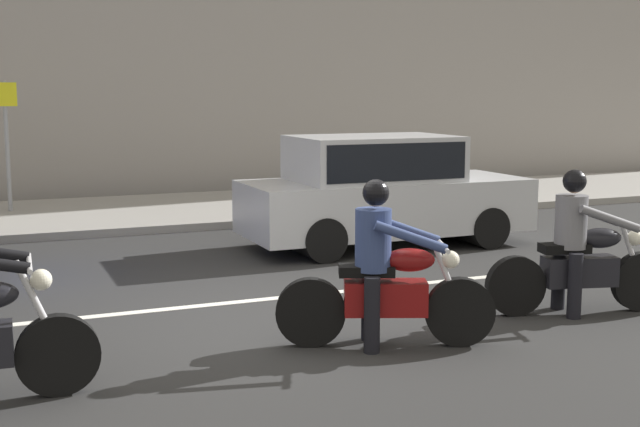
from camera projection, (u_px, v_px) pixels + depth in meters
ground_plane at (272, 321)px, 8.69m from camera, size 80.00×80.00×0.00m
sidewalk_slab at (135, 213)px, 15.99m from camera, size 40.00×4.40×0.14m
lane_marking_stripe at (174, 308)px, 9.19m from camera, size 18.00×0.14×0.01m
motorcycle_with_rider_denim_blue at (384, 279)px, 7.76m from camera, size 1.96×0.98×1.59m
motorcycle_with_rider_gray at (579, 255)px, 8.93m from camera, size 2.05×0.82×1.57m
parked_sedan_silver at (381, 190)px, 12.77m from camera, size 4.42×1.82×1.72m
street_sign_post at (6, 133)px, 15.50m from camera, size 0.44×0.08×2.44m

